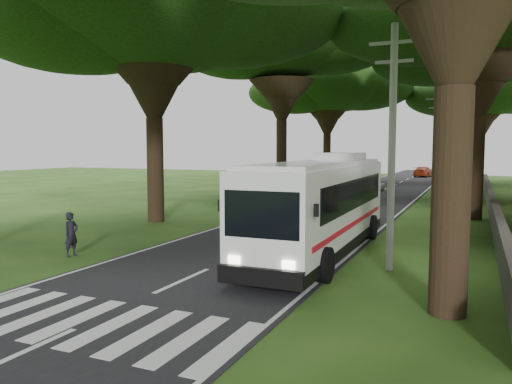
{
  "coord_description": "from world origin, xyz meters",
  "views": [
    {
      "loc": [
        8.02,
        -10.68,
        4.03
      ],
      "look_at": [
        -0.37,
        8.33,
        2.2
      ],
      "focal_mm": 35.0,
      "sensor_mm": 36.0,
      "label": 1
    }
  ],
  "objects": [
    {
      "name": "pole_near",
      "position": [
        5.5,
        6.0,
        4.18
      ],
      "size": [
        1.6,
        0.24,
        8.0
      ],
      "color": "gray",
      "rests_on": "ground"
    },
    {
      "name": "tree_l_mida",
      "position": [
        -8.0,
        12.0,
        11.47
      ],
      "size": [
        16.31,
        16.31,
        15.0
      ],
      "color": "black",
      "rests_on": "ground"
    },
    {
      "name": "coach_bus",
      "position": [
        2.7,
        7.58,
        1.9
      ],
      "size": [
        2.94,
        12.01,
        3.53
      ],
      "rotation": [
        0.0,
        0.0,
        0.01
      ],
      "color": "white",
      "rests_on": "ground"
    },
    {
      "name": "tree_l_midb",
      "position": [
        -7.5,
        30.0,
        13.17
      ],
      "size": [
        15.08,
        15.08,
        16.5
      ],
      "color": "black",
      "rests_on": "ground"
    },
    {
      "name": "pedestrian",
      "position": [
        -5.69,
        3.33,
        0.83
      ],
      "size": [
        0.43,
        0.63,
        1.67
      ],
      "primitive_type": "imported",
      "rotation": [
        0.0,
        0.0,
        1.52
      ],
      "color": "black",
      "rests_on": "ground"
    },
    {
      "name": "tree_l_far",
      "position": [
        -8.5,
        48.0,
        11.58
      ],
      "size": [
        16.22,
        16.22,
        15.1
      ],
      "color": "black",
      "rests_on": "ground"
    },
    {
      "name": "pole_far",
      "position": [
        5.5,
        46.0,
        4.18
      ],
      "size": [
        1.6,
        0.24,
        8.0
      ],
      "color": "gray",
      "rests_on": "ground"
    },
    {
      "name": "crosswalk",
      "position": [
        0.0,
        -2.0,
        0.0
      ],
      "size": [
        8.0,
        3.0,
        0.01
      ],
      "primitive_type": "cube",
      "color": "silver",
      "rests_on": "ground"
    },
    {
      "name": "ground",
      "position": [
        0.0,
        0.0,
        0.0
      ],
      "size": [
        140.0,
        140.0,
        0.0
      ],
      "primitive_type": "plane",
      "color": "#214012",
      "rests_on": "ground"
    },
    {
      "name": "distant_car_a",
      "position": [
        -0.8,
        35.63,
        0.71
      ],
      "size": [
        2.38,
        4.24,
        1.36
      ],
      "primitive_type": "imported",
      "rotation": [
        0.0,
        0.0,
        2.94
      ],
      "color": "silver",
      "rests_on": "road"
    },
    {
      "name": "tree_r_midb",
      "position": [
        7.5,
        38.0,
        12.81
      ],
      "size": [
        15.5,
        15.5,
        16.21
      ],
      "color": "black",
      "rests_on": "ground"
    },
    {
      "name": "property_wall",
      "position": [
        9.0,
        24.0,
        0.6
      ],
      "size": [
        0.35,
        50.0,
        1.2
      ],
      "primitive_type": "cube",
      "color": "#383533",
      "rests_on": "ground"
    },
    {
      "name": "road",
      "position": [
        0.0,
        25.0,
        0.01
      ],
      "size": [
        8.0,
        120.0,
        0.04
      ],
      "primitive_type": "cube",
      "color": "black",
      "rests_on": "ground"
    },
    {
      "name": "distant_car_c",
      "position": [
        1.36,
        62.85,
        0.74
      ],
      "size": [
        2.78,
        5.17,
        1.42
      ],
      "primitive_type": "imported",
      "rotation": [
        0.0,
        0.0,
        2.97
      ],
      "color": "#A03417",
      "rests_on": "road"
    },
    {
      "name": "tree_r_mida",
      "position": [
        8.0,
        20.0,
        11.77
      ],
      "size": [
        14.65,
        14.65,
        15.0
      ],
      "color": "black",
      "rests_on": "ground"
    },
    {
      "name": "pole_mid",
      "position": [
        5.5,
        26.0,
        4.18
      ],
      "size": [
        1.6,
        0.24,
        8.0
      ],
      "color": "gray",
      "rests_on": "ground"
    },
    {
      "name": "tree_r_far",
      "position": [
        8.5,
        56.0,
        11.19
      ],
      "size": [
        16.01,
        16.01,
        14.66
      ],
      "color": "black",
      "rests_on": "ground"
    }
  ]
}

